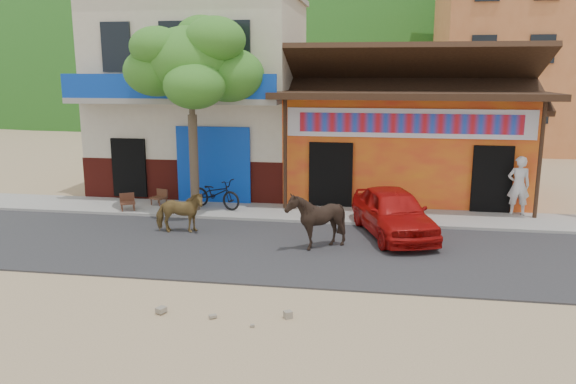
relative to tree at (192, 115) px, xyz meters
name	(u,v)px	position (x,y,z in m)	size (l,w,h in m)	color
ground	(321,290)	(4.60, -5.80, -3.12)	(120.00, 120.00, 0.00)	#9E825B
road	(331,252)	(4.60, -3.30, -3.10)	(60.00, 5.00, 0.04)	#28282B
sidewalk	(340,215)	(4.60, 0.20, -3.06)	(60.00, 2.00, 0.12)	gray
dance_club	(403,144)	(6.60, 4.20, -1.32)	(8.00, 6.00, 3.60)	orange
cafe_building	(205,96)	(-0.90, 4.20, 0.38)	(7.00, 6.00, 7.00)	beige
apartment_front	(521,43)	(13.60, 18.20, 2.88)	(9.00, 9.00, 12.00)	#CC723F
hillside	(374,14)	(4.60, 64.20, 8.88)	(100.00, 40.00, 24.00)	#194C14
tree	(192,115)	(0.00, 0.00, 0.00)	(3.00, 3.00, 6.00)	#2D721E
cow_tan	(180,212)	(0.32, -2.33, -2.50)	(0.62, 1.36, 1.15)	olive
cow_dark	(316,220)	(4.20, -3.15, -2.34)	(1.19, 1.34, 1.48)	black
red_car	(393,212)	(6.14, -1.64, -2.43)	(1.54, 3.83, 1.30)	#AC0E0C
scooter	(216,194)	(0.60, 0.24, -2.52)	(0.64, 1.84, 0.97)	black
pedestrian	(519,186)	(9.94, 0.90, -2.09)	(0.66, 0.44, 1.82)	silver
cafe_chair_left	(158,191)	(-1.40, 0.43, -2.54)	(0.43, 0.43, 0.92)	#442816
cafe_chair_right	(127,195)	(-2.09, -0.44, -2.51)	(0.45, 0.45, 0.97)	#502A1A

